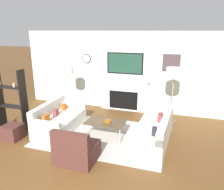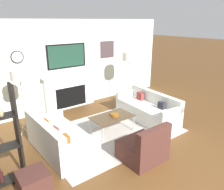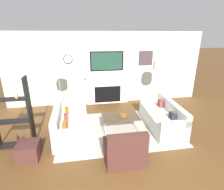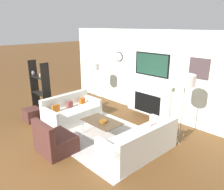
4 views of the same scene
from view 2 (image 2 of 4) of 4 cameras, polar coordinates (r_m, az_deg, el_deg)
fireplace_wall at (r=6.92m, az=-11.62°, el=6.55°), size 7.52×0.28×2.70m
area_rug at (r=5.55m, az=-0.57°, el=-9.68°), size 3.28×2.29×0.01m
couch_left at (r=4.84m, az=-13.65°, el=-11.28°), size 0.93×1.70×0.77m
couch_right at (r=6.23m, az=9.30°, el=-3.79°), size 0.86×1.93×0.75m
armchair at (r=4.50m, az=8.28°, el=-13.54°), size 0.82×0.74×0.80m
coffee_table at (r=5.40m, az=0.05°, el=-5.89°), size 1.03×0.63×0.42m
decorative_bowl at (r=5.40m, az=0.75°, el=-5.21°), size 0.21×0.21×0.06m
floor_lamp_left at (r=5.38m, az=-23.00°, el=4.60°), size 0.40×0.40×1.61m
floor_lamp_right at (r=6.93m, az=4.61°, el=9.92°), size 0.45×0.45×1.74m
ottoman at (r=3.98m, az=-19.73°, el=-20.82°), size 0.46×0.46×0.38m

